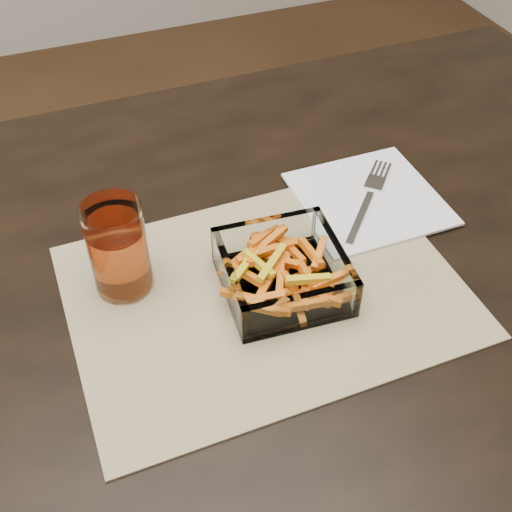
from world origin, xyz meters
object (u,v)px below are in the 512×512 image
object	(u,v)px
dining_table	(164,343)
tumbler	(119,251)
glass_bowl	(283,274)
fork	(369,197)

from	to	relation	value
dining_table	tumbler	distance (m)	0.15
dining_table	glass_bowl	size ratio (longest dim) A/B	10.89
tumbler	dining_table	bearing A→B (deg)	-47.21
dining_table	glass_bowl	distance (m)	0.19
glass_bowl	dining_table	bearing A→B (deg)	163.69
dining_table	tumbler	world-z (taller)	tumbler
dining_table	tumbler	xyz separation A→B (m)	(-0.03, 0.03, 0.15)
tumbler	fork	bearing A→B (deg)	5.23
glass_bowl	tumbler	bearing A→B (deg)	157.05
dining_table	glass_bowl	bearing A→B (deg)	-16.31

